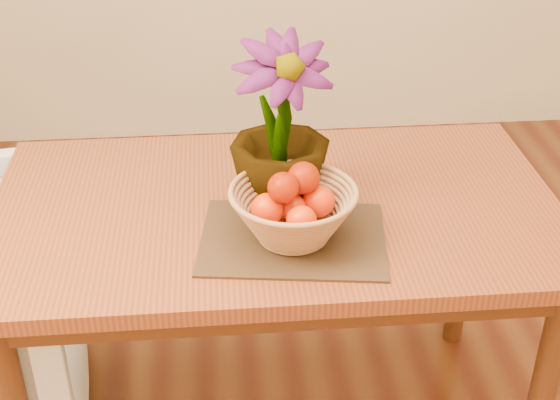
{
  "coord_description": "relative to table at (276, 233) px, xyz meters",
  "views": [
    {
      "loc": [
        -0.14,
        -1.33,
        1.74
      ],
      "look_at": [
        -0.0,
        0.14,
        0.86
      ],
      "focal_mm": 50.0,
      "sensor_mm": 36.0,
      "label": 1
    }
  ],
  "objects": [
    {
      "name": "table",
      "position": [
        0.0,
        0.0,
        0.0
      ],
      "size": [
        1.4,
        0.8,
        0.75
      ],
      "color": "brown",
      "rests_on": "floor"
    },
    {
      "name": "placemat",
      "position": [
        0.02,
        -0.16,
        0.09
      ],
      "size": [
        0.46,
        0.37,
        0.01
      ],
      "primitive_type": "cube",
      "rotation": [
        0.0,
        0.0,
        -0.13
      ],
      "color": "#3B2715",
      "rests_on": "table"
    },
    {
      "name": "wicker_basket",
      "position": [
        0.02,
        -0.16,
        0.15
      ],
      "size": [
        0.29,
        0.29,
        0.12
      ],
      "color": "#A57145",
      "rests_on": "placemat"
    },
    {
      "name": "orange_pile",
      "position": [
        0.03,
        -0.16,
        0.21
      ],
      "size": [
        0.19,
        0.19,
        0.13
      ],
      "rotation": [
        0.0,
        0.0,
        -0.41
      ],
      "color": "#F83A04",
      "rests_on": "wicker_basket"
    },
    {
      "name": "potted_plant",
      "position": [
        0.01,
        -0.01,
        0.3
      ],
      "size": [
        0.27,
        0.27,
        0.42
      ],
      "primitive_type": "imported",
      "rotation": [
        0.0,
        0.0,
        0.17
      ],
      "color": "#1D4614",
      "rests_on": "table"
    }
  ]
}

